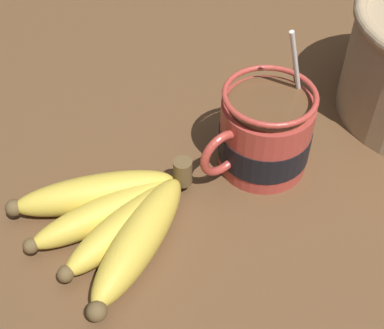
% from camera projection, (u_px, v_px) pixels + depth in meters
% --- Properties ---
extents(table, '(1.38, 1.38, 0.03)m').
position_uv_depth(table, '(259.00, 191.00, 0.60)').
color(table, brown).
rests_on(table, ground).
extents(coffee_mug, '(0.15, 0.10, 0.16)m').
position_uv_depth(coffee_mug, '(264.00, 134.00, 0.57)').
color(coffee_mug, '#B23D33').
rests_on(coffee_mug, table).
extents(banana_bunch, '(0.18, 0.19, 0.04)m').
position_uv_depth(banana_bunch, '(117.00, 218.00, 0.53)').
color(banana_bunch, brown).
rests_on(banana_bunch, table).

